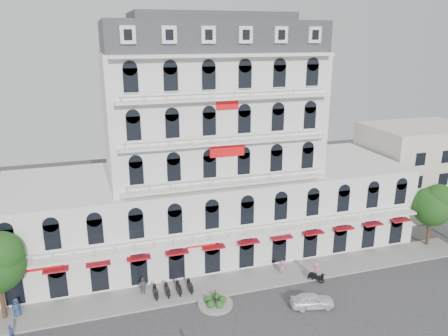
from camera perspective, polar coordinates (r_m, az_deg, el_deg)
sidewalk at (r=44.88m, az=1.55°, el=-14.67°), size 53.00×4.00×0.16m
main_building at (r=48.76m, az=-1.78°, el=0.69°), size 45.00×15.00×25.80m
flank_building_east at (r=65.86m, az=23.75°, el=-0.03°), size 14.00×10.00×12.00m
traffic_island at (r=41.62m, az=-1.15°, el=-17.18°), size 3.20×3.20×1.60m
parked_scooter_row at (r=43.42m, az=-6.65°, el=-16.12°), size 4.40×1.80×1.10m
tree_east_inner at (r=55.24m, az=25.64°, el=-4.25°), size 4.40×4.37×7.57m
parked_car at (r=41.94m, az=11.44°, el=-16.59°), size 4.18×2.38×1.34m
rider_center at (r=45.38m, az=11.93°, el=-13.08°), size 1.34×1.27×2.22m
pedestrian_left at (r=43.72m, az=-25.48°, el=-16.17°), size 0.96×0.69×1.82m
pedestrian_mid at (r=43.20m, az=-10.49°, el=-15.00°), size 1.21×0.89×1.90m
pedestrian_right at (r=46.18m, az=7.60°, el=-12.81°), size 1.18×1.12×1.61m
pedestrian_far at (r=41.08m, az=-26.06°, el=-18.82°), size 0.54×0.64×1.50m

